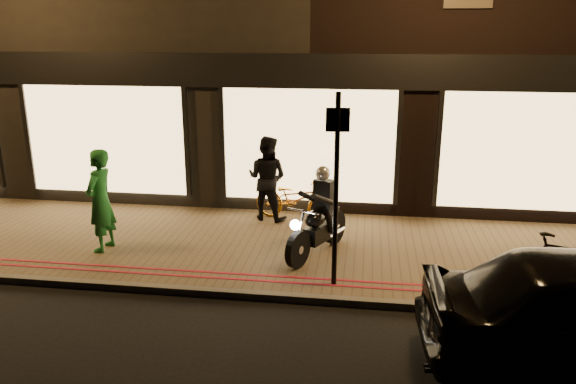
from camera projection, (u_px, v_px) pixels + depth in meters
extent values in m
plane|color=black|center=(280.00, 302.00, 8.50)|extent=(90.00, 90.00, 0.00)
cube|color=brown|center=(296.00, 249.00, 10.39)|extent=(50.00, 4.00, 0.12)
cube|color=#59544C|center=(280.00, 297.00, 8.53)|extent=(50.00, 0.14, 0.12)
cube|color=maroon|center=(284.00, 282.00, 8.90)|extent=(50.00, 0.06, 0.01)
cube|color=maroon|center=(286.00, 277.00, 9.09)|extent=(50.00, 0.06, 0.01)
cube|color=black|center=(127.00, 18.00, 16.66)|extent=(12.00, 10.00, 8.50)
cube|color=black|center=(552.00, 18.00, 15.03)|extent=(12.00, 10.00, 8.50)
cube|color=black|center=(309.00, 71.00, 11.36)|extent=(48.00, 0.12, 0.70)
cube|color=#FFD07F|center=(106.00, 140.00, 12.40)|extent=(3.60, 0.06, 2.38)
cube|color=#FFD07F|center=(309.00, 146.00, 11.79)|extent=(3.60, 0.06, 2.38)
cube|color=#FFD07F|center=(533.00, 152.00, 11.18)|extent=(3.60, 0.06, 2.38)
cylinder|color=black|center=(298.00, 249.00, 9.37)|extent=(0.38, 0.63, 0.64)
cylinder|color=black|center=(335.00, 227.00, 10.42)|extent=(0.38, 0.63, 0.64)
cylinder|color=silver|center=(298.00, 249.00, 9.37)|extent=(0.19, 0.19, 0.14)
cylinder|color=silver|center=(335.00, 227.00, 10.42)|extent=(0.19, 0.19, 0.14)
cube|color=black|center=(319.00, 232.00, 9.92)|extent=(0.53, 0.74, 0.30)
ellipsoid|color=black|center=(315.00, 218.00, 9.73)|extent=(0.50, 0.59, 0.29)
cube|color=black|center=(327.00, 212.00, 10.07)|extent=(0.43, 0.59, 0.09)
cylinder|color=silver|center=(303.00, 211.00, 9.32)|extent=(0.56, 0.28, 0.03)
cylinder|color=silver|center=(300.00, 232.00, 9.33)|extent=(0.18, 0.32, 0.71)
sphere|color=white|center=(295.00, 225.00, 9.17)|extent=(0.23, 0.23, 0.17)
cylinder|color=silver|center=(337.00, 233.00, 10.25)|extent=(0.29, 0.53, 0.07)
cube|color=black|center=(324.00, 195.00, 9.87)|extent=(0.40, 0.34, 0.55)
sphere|color=silver|center=(323.00, 173.00, 9.71)|extent=(0.34, 0.34, 0.26)
cylinder|color=black|center=(307.00, 196.00, 9.69)|extent=(0.26, 0.60, 0.34)
cylinder|color=black|center=(323.00, 199.00, 9.52)|extent=(0.40, 0.55, 0.34)
cylinder|color=black|center=(316.00, 218.00, 10.04)|extent=(0.15, 0.28, 0.46)
cylinder|color=black|center=(330.00, 221.00, 9.89)|extent=(0.27, 0.28, 0.46)
cylinder|color=black|center=(336.00, 193.00, 8.42)|extent=(0.09, 0.09, 3.00)
cube|color=black|center=(338.00, 120.00, 8.11)|extent=(0.35, 0.06, 0.35)
imported|color=gold|center=(295.00, 199.00, 11.62)|extent=(1.88, 1.07, 0.93)
imported|color=black|center=(561.00, 267.00, 8.24)|extent=(1.71, 1.07, 1.00)
imported|color=#1F742F|center=(100.00, 201.00, 9.96)|extent=(0.51, 0.72, 1.86)
imported|color=black|center=(267.00, 178.00, 11.61)|extent=(1.00, 0.87, 1.77)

